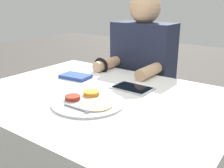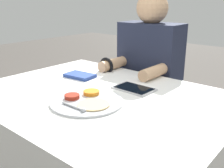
{
  "view_description": "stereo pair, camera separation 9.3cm",
  "coord_description": "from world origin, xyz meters",
  "views": [
    {
      "loc": [
        0.76,
        -0.94,
        1.19
      ],
      "look_at": [
        0.06,
        0.03,
        0.79
      ],
      "focal_mm": 42.0,
      "sensor_mm": 36.0,
      "label": 1
    },
    {
      "loc": [
        0.84,
        -0.88,
        1.19
      ],
      "look_at": [
        0.06,
        0.03,
        0.79
      ],
      "focal_mm": 42.0,
      "sensor_mm": 36.0,
      "label": 2
    }
  ],
  "objects": [
    {
      "name": "tablet_device",
      "position": [
        0.09,
        0.17,
        0.74
      ],
      "size": [
        0.21,
        0.14,
        0.01
      ],
      "color": "#B7B7BC",
      "rests_on": "dining_table"
    },
    {
      "name": "thali_tray",
      "position": [
        0.03,
        -0.12,
        0.74
      ],
      "size": [
        0.33,
        0.33,
        0.03
      ],
      "color": "#B7BABF",
      "rests_on": "dining_table"
    },
    {
      "name": "red_notebook",
      "position": [
        -0.29,
        0.14,
        0.74
      ],
      "size": [
        0.18,
        0.13,
        0.02
      ],
      "color": "silver",
      "rests_on": "dining_table"
    },
    {
      "name": "dining_table",
      "position": [
        0.0,
        0.0,
        0.37
      ],
      "size": [
        1.27,
        0.96,
        0.73
      ],
      "color": "silver",
      "rests_on": "ground_plane"
    },
    {
      "name": "person_diner",
      "position": [
        -0.1,
        0.62,
        0.58
      ],
      "size": [
        0.42,
        0.43,
        1.23
      ],
      "color": "black",
      "rests_on": "ground_plane"
    }
  ]
}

